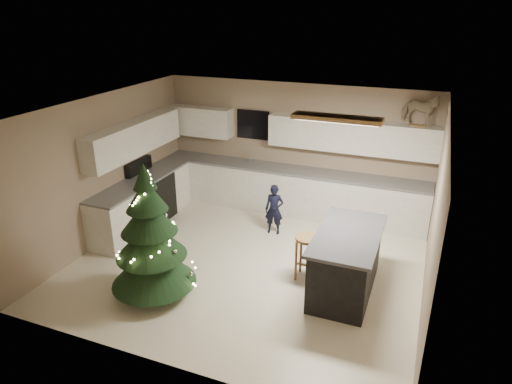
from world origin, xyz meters
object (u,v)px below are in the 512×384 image
(toddler, at_px, (274,210))
(rocking_horse, at_px, (420,109))
(bar_stool, at_px, (307,247))
(island, at_px, (346,262))
(christmas_tree, at_px, (151,243))

(toddler, bearing_deg, rocking_horse, 19.52)
(bar_stool, distance_m, toddler, 1.59)
(toddler, height_order, rocking_horse, rocking_horse)
(island, relative_size, bar_stool, 2.37)
(bar_stool, relative_size, toddler, 0.75)
(island, bearing_deg, toddler, 139.70)
(christmas_tree, bearing_deg, rocking_horse, 47.76)
(island, height_order, bar_stool, island)
(christmas_tree, xyz_separation_m, toddler, (1.01, 2.47, -0.37))
(island, bearing_deg, christmas_tree, -156.86)
(rocking_horse, bearing_deg, christmas_tree, 149.16)
(bar_stool, xyz_separation_m, christmas_tree, (-1.98, -1.22, 0.30))
(christmas_tree, distance_m, rocking_horse, 5.09)
(island, xyz_separation_m, rocking_horse, (0.67, 2.49, 1.82))
(toddler, distance_m, rocking_horse, 3.12)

